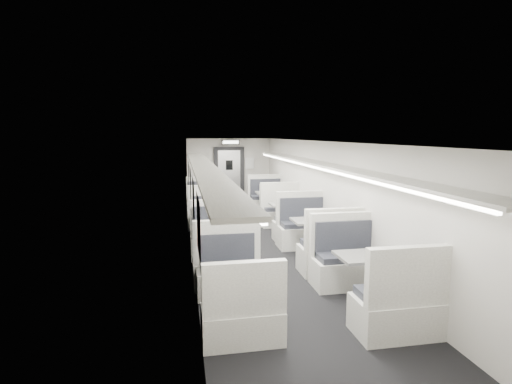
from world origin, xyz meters
name	(u,v)px	position (x,y,z in m)	size (l,w,h in m)	color
room	(261,197)	(0.00, 0.00, 1.20)	(3.24, 12.24, 2.64)	black
booth_left_a	(207,208)	(-1.00, 3.19, 0.41)	(1.13, 2.29, 1.22)	white
booth_left_b	(212,224)	(-1.00, 1.25, 0.35)	(0.98, 1.98, 1.06)	white
booth_left_c	(221,249)	(-1.00, -1.08, 0.40)	(1.10, 2.23, 1.19)	white
booth_left_d	(234,290)	(-1.00, -3.03, 0.36)	(1.01, 2.04, 1.09)	white
booth_right_a	(272,205)	(1.00, 3.32, 0.41)	(1.14, 2.31, 1.24)	white
booth_right_b	(288,218)	(1.00, 1.49, 0.39)	(1.07, 2.18, 1.17)	white
booth_right_c	(316,238)	(1.00, -0.73, 0.42)	(1.16, 2.35, 1.26)	white
booth_right_d	(369,280)	(1.00, -3.12, 0.41)	(1.13, 2.30, 1.23)	white
passenger	(213,199)	(-0.84, 2.67, 0.76)	(0.55, 0.36, 1.51)	black
window_a	(189,176)	(-1.49, 3.40, 1.35)	(0.02, 1.18, 0.84)	black
window_b	(191,185)	(-1.49, 1.20, 1.35)	(0.02, 1.18, 0.84)	black
window_c	(194,200)	(-1.49, -1.00, 1.35)	(0.02, 1.18, 0.84)	black
window_d	(199,227)	(-1.49, -3.20, 1.35)	(0.02, 1.18, 0.84)	black
luggage_rack_left	(204,166)	(-1.24, -0.30, 1.92)	(0.46, 10.40, 0.09)	white
luggage_rack_right	(321,165)	(1.24, -0.30, 1.92)	(0.46, 10.40, 0.09)	white
vestibule_door	(229,176)	(0.00, 5.93, 1.04)	(1.10, 0.13, 2.10)	black
exit_sign	(230,142)	(0.00, 5.44, 2.28)	(0.62, 0.12, 0.16)	black
wall_notice	(250,163)	(0.75, 5.92, 1.50)	(0.32, 0.02, 0.40)	silver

